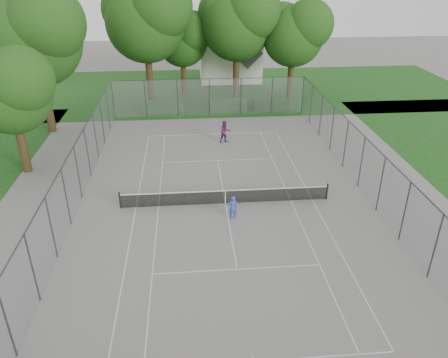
{
  "coord_description": "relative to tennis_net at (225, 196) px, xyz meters",
  "views": [
    {
      "loc": [
        -2.11,
        -23.25,
        13.66
      ],
      "look_at": [
        0.0,
        1.0,
        1.2
      ],
      "focal_mm": 35.0,
      "sensor_mm": 36.0,
      "label": 1
    }
  ],
  "objects": [
    {
      "name": "tree_far_midleft",
      "position": [
        -2.3,
        24.59,
        5.54
      ],
      "size": [
        6.13,
        5.6,
        8.81
      ],
      "color": "#352513",
      "rests_on": "ground"
    },
    {
      "name": "grass_far",
      "position": [
        0.0,
        26.0,
        -0.51
      ],
      "size": [
        60.0,
        20.0,
        0.0
      ],
      "primitive_type": "cube",
      "color": "#184614",
      "rests_on": "ground"
    },
    {
      "name": "hedge_right",
      "position": [
        6.15,
        18.4,
        0.0
      ],
      "size": [
        3.42,
        1.25,
        1.03
      ],
      "primitive_type": "cube",
      "color": "#1A4616",
      "rests_on": "ground"
    },
    {
      "name": "tree_far_right",
      "position": [
        8.92,
        21.63,
        6.46
      ],
      "size": [
        7.06,
        6.44,
        10.14
      ],
      "color": "#352513",
      "rests_on": "ground"
    },
    {
      "name": "tree_side_front",
      "position": [
        -13.54,
        5.77,
        5.57
      ],
      "size": [
        6.16,
        5.62,
        8.85
      ],
      "color": "#352513",
      "rests_on": "ground"
    },
    {
      "name": "girl_player",
      "position": [
        0.28,
        -1.68,
        0.21
      ],
      "size": [
        0.57,
        0.41,
        1.43
      ],
      "primitive_type": "imported",
      "rotation": [
        0.0,
        0.0,
        3.28
      ],
      "color": "#3248BB",
      "rests_on": "ground"
    },
    {
      "name": "tennis_net",
      "position": [
        0.0,
        0.0,
        0.0
      ],
      "size": [
        12.87,
        0.1,
        1.1
      ],
      "color": "black",
      "rests_on": "ground"
    },
    {
      "name": "hedge_left",
      "position": [
        -4.48,
        18.4,
        -0.0
      ],
      "size": [
        4.06,
        1.22,
        1.01
      ],
      "primitive_type": "cube",
      "color": "#1A4616",
      "rests_on": "ground"
    },
    {
      "name": "tree_side_back",
      "position": [
        -13.85,
        13.79,
        7.76
      ],
      "size": [
        8.37,
        7.64,
        12.03
      ],
      "color": "#352513",
      "rests_on": "ground"
    },
    {
      "name": "hedge_mid",
      "position": [
        1.89,
        18.35,
        0.06
      ],
      "size": [
        3.63,
        1.04,
        1.14
      ],
      "primitive_type": "cube",
      "color": "#1A4616",
      "rests_on": "ground"
    },
    {
      "name": "court_markings",
      "position": [
        0.0,
        0.0,
        -0.5
      ],
      "size": [
        11.03,
        23.83,
        0.01
      ],
      "color": "silver",
      "rests_on": "ground"
    },
    {
      "name": "woman_player",
      "position": [
        0.86,
        9.94,
        0.41
      ],
      "size": [
        1.06,
        0.93,
        1.84
      ],
      "primitive_type": "imported",
      "rotation": [
        0.0,
        0.0,
        0.3
      ],
      "color": "#622056",
      "rests_on": "ground"
    },
    {
      "name": "house",
      "position": [
        3.29,
        30.46,
        3.12
      ],
      "size": [
        7.25,
        5.62,
        9.03
      ],
      "color": "white",
      "rests_on": "ground"
    },
    {
      "name": "tree_far_left",
      "position": [
        -5.69,
        21.02,
        8.14
      ],
      "size": [
        8.75,
        7.99,
        12.58
      ],
      "color": "#352513",
      "rests_on": "ground"
    },
    {
      "name": "ground",
      "position": [
        0.0,
        0.0,
        -0.51
      ],
      "size": [
        120.0,
        120.0,
        0.0
      ],
      "primitive_type": "plane",
      "color": "slate",
      "rests_on": "ground"
    },
    {
      "name": "perimeter_fence",
      "position": [
        0.0,
        0.0,
        1.3
      ],
      "size": [
        18.08,
        34.08,
        3.52
      ],
      "color": "#38383D",
      "rests_on": "ground"
    },
    {
      "name": "tree_far_midright",
      "position": [
        3.26,
        22.53,
        7.5
      ],
      "size": [
        8.11,
        7.4,
        11.65
      ],
      "color": "#352513",
      "rests_on": "ground"
    }
  ]
}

